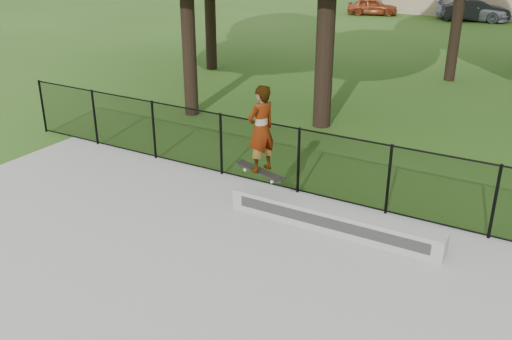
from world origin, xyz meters
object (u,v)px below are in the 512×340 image
object	(u,v)px
grind_ledge	(333,220)
car_c	(472,10)
car_b	(475,10)
skater_airborne	(261,131)
car_a	(372,6)

from	to	relation	value
grind_ledge	car_c	bearing A→B (deg)	96.24
car_b	car_c	size ratio (longest dim) A/B	0.91
skater_airborne	car_a	bearing A→B (deg)	105.46
skater_airborne	car_b	bearing A→B (deg)	93.03
grind_ledge	car_a	world-z (taller)	car_a
car_a	skater_airborne	bearing A→B (deg)	176.70
grind_ledge	skater_airborne	xyz separation A→B (m)	(-1.45, -0.23, 1.63)
grind_ledge	car_b	xyz separation A→B (m)	(-3.02, 29.40, 0.39)
car_a	car_b	size ratio (longest dim) A/B	0.89
grind_ledge	car_c	distance (m)	29.79
grind_ledge	car_b	world-z (taller)	car_b
grind_ledge	skater_airborne	size ratio (longest dim) A/B	2.29
grind_ledge	car_a	bearing A→B (deg)	108.23
car_b	skater_airborne	size ratio (longest dim) A/B	1.97
car_c	skater_airborne	bearing A→B (deg)	-177.49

